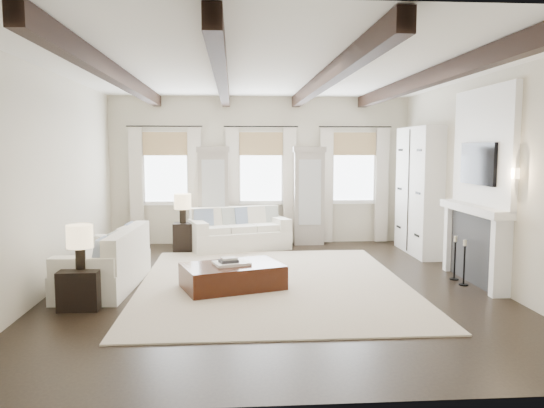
{
  "coord_description": "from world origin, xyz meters",
  "views": [
    {
      "loc": [
        -0.6,
        -7.84,
        2.08
      ],
      "look_at": [
        0.05,
        1.0,
        1.15
      ],
      "focal_mm": 35.0,
      "sensor_mm": 36.0,
      "label": 1
    }
  ],
  "objects": [
    {
      "name": "tray",
      "position": [
        -0.64,
        -0.12,
        0.39
      ],
      "size": [
        0.6,
        0.52,
        0.04
      ],
      "primitive_type": "cube",
      "rotation": [
        0.0,
        0.0,
        0.33
      ],
      "color": "white",
      "rests_on": "ottoman"
    },
    {
      "name": "side_table_front",
      "position": [
        -2.6,
        -0.88,
        0.26
      ],
      "size": [
        0.51,
        0.51,
        0.51
      ],
      "primitive_type": "cube",
      "color": "black",
      "rests_on": "ground"
    },
    {
      "name": "room_shell",
      "position": [
        0.75,
        0.9,
        1.89
      ],
      "size": [
        6.54,
        7.54,
        3.22
      ],
      "color": "beige",
      "rests_on": "ground"
    },
    {
      "name": "book_lower",
      "position": [
        -0.68,
        -0.15,
        0.43
      ],
      "size": [
        0.31,
        0.27,
        0.04
      ],
      "primitive_type": "cube",
      "rotation": [
        0.0,
        0.0,
        0.33
      ],
      "color": "#262628",
      "rests_on": "tray"
    },
    {
      "name": "candlestick_far",
      "position": [
        2.9,
        0.2,
        0.29
      ],
      "size": [
        0.14,
        0.14,
        0.7
      ],
      "color": "black",
      "rests_on": "ground"
    },
    {
      "name": "side_table_back",
      "position": [
        -1.63,
        2.91,
        0.29
      ],
      "size": [
        0.38,
        0.38,
        0.57
      ],
      "primitive_type": "cube",
      "color": "black",
      "rests_on": "ground"
    },
    {
      "name": "candlestick_near",
      "position": [
        2.9,
        -0.15,
        0.29
      ],
      "size": [
        0.14,
        0.14,
        0.7
      ],
      "color": "black",
      "rests_on": "ground"
    },
    {
      "name": "book_upper",
      "position": [
        -0.67,
        -0.13,
        0.47
      ],
      "size": [
        0.26,
        0.23,
        0.03
      ],
      "primitive_type": "cube",
      "rotation": [
        0.0,
        0.0,
        0.33
      ],
      "color": "beige",
      "rests_on": "book_lower"
    },
    {
      "name": "ground",
      "position": [
        0.0,
        0.0,
        0.0
      ],
      "size": [
        7.5,
        7.5,
        0.0
      ],
      "primitive_type": "plane",
      "color": "black",
      "rests_on": "ground"
    },
    {
      "name": "ottoman",
      "position": [
        -0.62,
        -0.12,
        0.19
      ],
      "size": [
        1.63,
        1.29,
        0.37
      ],
      "primitive_type": "cube",
      "rotation": [
        0.0,
        0.0,
        0.33
      ],
      "color": "black",
      "rests_on": "ground"
    },
    {
      "name": "lamp_back",
      "position": [
        -1.63,
        2.91,
        0.98
      ],
      "size": [
        0.34,
        0.34,
        0.59
      ],
      "color": "black",
      "rests_on": "side_table_back"
    },
    {
      "name": "sofa_back",
      "position": [
        -0.5,
        3.08,
        0.35
      ],
      "size": [
        2.17,
        1.43,
        0.85
      ],
      "color": "white",
      "rests_on": "ground"
    },
    {
      "name": "sofa_left",
      "position": [
        -2.48,
        0.12,
        0.35
      ],
      "size": [
        1.05,
        2.1,
        0.88
      ],
      "color": "white",
      "rests_on": "ground"
    },
    {
      "name": "area_rug",
      "position": [
        0.0,
        0.16,
        0.01
      ],
      "size": [
        4.06,
        4.96,
        0.02
      ],
      "primitive_type": "cube",
      "color": "#C3B49C",
      "rests_on": "ground"
    },
    {
      "name": "lamp_front",
      "position": [
        -2.6,
        -0.88,
        0.91
      ],
      "size": [
        0.34,
        0.34,
        0.58
      ],
      "color": "black",
      "rests_on": "side_table_front"
    }
  ]
}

